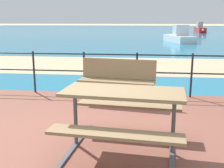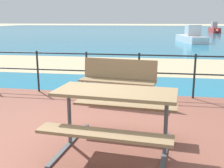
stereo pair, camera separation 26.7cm
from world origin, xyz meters
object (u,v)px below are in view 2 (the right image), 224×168
Objects in this scene: park_bench at (118,76)px; boat_mid at (191,37)px; boat_near at (214,29)px; picnic_table at (115,107)px.

boat_mid is (3.22, 17.15, -0.19)m from park_bench.
boat_near reaches higher than park_bench.
boat_mid is (-4.89, -17.47, -0.07)m from boat_near.
park_bench is 0.29× the size of boat_near.
park_bench is at bearing -12.28° from boat_near.
park_bench is at bearing 102.55° from picnic_table.
boat_mid reaches higher than picnic_table.
picnic_table is 2.12m from park_bench.
boat_near is at bearing 82.91° from picnic_table.
picnic_table is 0.33× the size of boat_mid.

